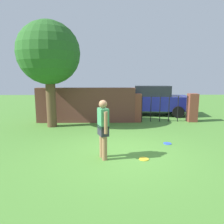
% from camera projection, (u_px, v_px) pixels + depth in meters
% --- Properties ---
extents(ground_plane, '(40.00, 40.00, 0.00)m').
position_uv_depth(ground_plane, '(122.00, 154.00, 6.13)').
color(ground_plane, '#4C8433').
extents(brick_wall, '(4.80, 0.50, 1.69)m').
position_uv_depth(brick_wall, '(86.00, 105.00, 10.30)').
color(brick_wall, brown).
rests_on(brick_wall, ground).
extents(tree, '(2.69, 2.69, 4.58)m').
position_uv_depth(tree, '(49.00, 54.00, 8.95)').
color(tree, brown).
rests_on(tree, ground).
extents(person, '(0.33, 0.51, 1.62)m').
position_uv_depth(person, '(103.00, 127.00, 5.63)').
color(person, '#9E704C').
rests_on(person, ground).
extents(fence_gate, '(3.23, 0.44, 1.40)m').
position_uv_depth(fence_gate, '(164.00, 108.00, 10.40)').
color(fence_gate, brown).
rests_on(fence_gate, ground).
extents(car, '(4.37, 2.29, 1.72)m').
position_uv_depth(car, '(152.00, 100.00, 12.31)').
color(car, navy).
rests_on(car, ground).
extents(frisbee_yellow, '(0.27, 0.27, 0.02)m').
position_uv_depth(frisbee_yellow, '(144.00, 159.00, 5.71)').
color(frisbee_yellow, yellow).
rests_on(frisbee_yellow, ground).
extents(frisbee_blue, '(0.27, 0.27, 0.02)m').
position_uv_depth(frisbee_blue, '(167.00, 143.00, 7.03)').
color(frisbee_blue, blue).
rests_on(frisbee_blue, ground).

